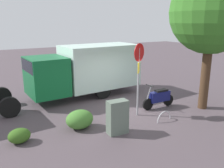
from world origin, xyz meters
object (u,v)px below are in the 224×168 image
at_px(street_tree, 212,13).
at_px(bike_rack_hoop, 164,121).
at_px(utility_cabinet, 117,117).
at_px(box_truck_near, 85,68).
at_px(stop_sign, 139,68).
at_px(motorcycle, 159,97).

height_order(street_tree, bike_rack_hoop, street_tree).
distance_m(street_tree, utility_cabinet, 6.23).
bearing_deg(box_truck_near, stop_sign, 99.10).
xyz_separation_m(box_truck_near, stop_sign, (-0.83, 3.79, 0.55)).
xyz_separation_m(box_truck_near, motorcycle, (-2.30, 3.52, -1.05)).
xyz_separation_m(motorcycle, street_tree, (-1.78, 1.10, 3.89)).
height_order(stop_sign, street_tree, street_tree).
bearing_deg(motorcycle, stop_sign, 11.68).
bearing_deg(bike_rack_hoop, motorcycle, -123.09).
height_order(motorcycle, bike_rack_hoop, motorcycle).
bearing_deg(utility_cabinet, street_tree, -177.45).
height_order(motorcycle, utility_cabinet, utility_cabinet).
relative_size(stop_sign, utility_cabinet, 2.49).
relative_size(box_truck_near, stop_sign, 2.46).
bearing_deg(box_truck_near, motorcycle, 119.98).
bearing_deg(stop_sign, box_truck_near, -77.68).
bearing_deg(stop_sign, bike_rack_hoop, 120.06).
bearing_deg(utility_cabinet, box_truck_near, -100.08).
xyz_separation_m(motorcycle, bike_rack_hoop, (0.86, 1.33, -0.52)).
bearing_deg(utility_cabinet, bike_rack_hoop, 179.88).
distance_m(box_truck_near, stop_sign, 3.92).
xyz_separation_m(stop_sign, street_tree, (-3.26, 0.83, 2.30)).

